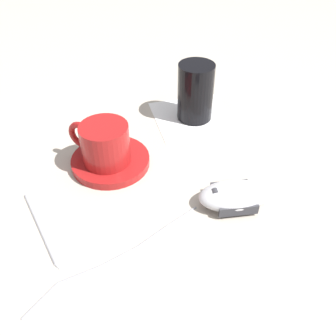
{
  "coord_description": "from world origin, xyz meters",
  "views": [
    {
      "loc": [
        -0.5,
        -0.0,
        0.39
      ],
      "look_at": [
        -0.08,
        -0.03,
        0.03
      ],
      "focal_mm": 40.0,
      "sensor_mm": 36.0,
      "label": 1
    }
  ],
  "objects_px": {
    "coffee_cup": "(104,143)",
    "computer_mouse": "(234,196)",
    "saucer": "(110,161)",
    "drinking_glass": "(195,92)",
    "pen": "(41,227)"
  },
  "relations": [
    {
      "from": "saucer",
      "to": "coffee_cup",
      "type": "height_order",
      "value": "coffee_cup"
    },
    {
      "from": "saucer",
      "to": "drinking_glass",
      "type": "distance_m",
      "value": 0.21
    },
    {
      "from": "coffee_cup",
      "to": "computer_mouse",
      "type": "bearing_deg",
      "value": -118.71
    },
    {
      "from": "drinking_glass",
      "to": "saucer",
      "type": "bearing_deg",
      "value": 129.67
    },
    {
      "from": "coffee_cup",
      "to": "pen",
      "type": "bearing_deg",
      "value": 147.5
    },
    {
      "from": "coffee_cup",
      "to": "computer_mouse",
      "type": "distance_m",
      "value": 0.21
    },
    {
      "from": "saucer",
      "to": "drinking_glass",
      "type": "relative_size",
      "value": 1.2
    },
    {
      "from": "drinking_glass",
      "to": "pen",
      "type": "bearing_deg",
      "value": 136.97
    },
    {
      "from": "computer_mouse",
      "to": "saucer",
      "type": "bearing_deg",
      "value": 59.6
    },
    {
      "from": "coffee_cup",
      "to": "drinking_glass",
      "type": "height_order",
      "value": "drinking_glass"
    },
    {
      "from": "coffee_cup",
      "to": "saucer",
      "type": "bearing_deg",
      "value": -61.57
    },
    {
      "from": "coffee_cup",
      "to": "pen",
      "type": "distance_m",
      "value": 0.16
    },
    {
      "from": "saucer",
      "to": "coffee_cup",
      "type": "bearing_deg",
      "value": 118.43
    },
    {
      "from": "computer_mouse",
      "to": "drinking_glass",
      "type": "relative_size",
      "value": 1.0
    },
    {
      "from": "drinking_glass",
      "to": "pen",
      "type": "distance_m",
      "value": 0.36
    }
  ]
}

